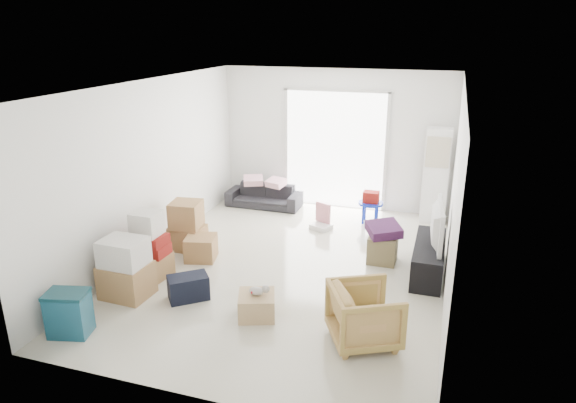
# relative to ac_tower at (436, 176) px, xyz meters

# --- Properties ---
(room_shell) EXTENTS (4.98, 6.48, 3.18)m
(room_shell) POSITION_rel_ac_tower_xyz_m (-1.95, -2.65, 0.48)
(room_shell) COLOR beige
(room_shell) RESTS_ON ground
(sliding_door) EXTENTS (2.10, 0.04, 2.33)m
(sliding_door) POSITION_rel_ac_tower_xyz_m (-1.95, 0.33, 0.37)
(sliding_door) COLOR white
(sliding_door) RESTS_ON room_shell
(ac_tower) EXTENTS (0.45, 0.30, 1.75)m
(ac_tower) POSITION_rel_ac_tower_xyz_m (0.00, 0.00, 0.00)
(ac_tower) COLOR white
(ac_tower) RESTS_ON room_shell
(tv_console) EXTENTS (0.42, 1.41, 0.47)m
(tv_console) POSITION_rel_ac_tower_xyz_m (0.05, -2.20, -0.64)
(tv_console) COLOR black
(tv_console) RESTS_ON room_shell
(television) EXTENTS (0.68, 1.09, 0.14)m
(television) POSITION_rel_ac_tower_xyz_m (0.05, -2.20, -0.34)
(television) COLOR black
(television) RESTS_ON tv_console
(sofa) EXTENTS (1.49, 0.44, 0.58)m
(sofa) POSITION_rel_ac_tower_xyz_m (-3.26, -0.15, -0.58)
(sofa) COLOR #242328
(sofa) RESTS_ON room_shell
(pillow_left) EXTENTS (0.48, 0.44, 0.12)m
(pillow_left) POSITION_rel_ac_tower_xyz_m (-3.49, -0.15, -0.23)
(pillow_left) COLOR #F0AFB8
(pillow_left) RESTS_ON sofa
(pillow_right) EXTENTS (0.38, 0.34, 0.11)m
(pillow_right) POSITION_rel_ac_tower_xyz_m (-3.00, -0.16, -0.24)
(pillow_right) COLOR #F0AFB8
(pillow_right) RESTS_ON sofa
(armchair) EXTENTS (0.95, 0.97, 0.76)m
(armchair) POSITION_rel_ac_tower_xyz_m (-0.55, -4.21, -0.50)
(armchair) COLOR tan
(armchair) RESTS_ON room_shell
(storage_bins) EXTENTS (0.54, 0.43, 0.55)m
(storage_bins) POSITION_rel_ac_tower_xyz_m (-3.85, -5.11, -0.60)
(storage_bins) COLOR navy
(storage_bins) RESTS_ON room_shell
(box_stack_a) EXTENTS (0.64, 0.54, 0.82)m
(box_stack_a) POSITION_rel_ac_tower_xyz_m (-3.75, -4.12, -0.49)
(box_stack_a) COLOR olive
(box_stack_a) RESTS_ON room_shell
(box_stack_b) EXTENTS (0.55, 0.55, 0.99)m
(box_stack_b) POSITION_rel_ac_tower_xyz_m (-3.75, -3.54, -0.44)
(box_stack_b) COLOR olive
(box_stack_b) RESTS_ON room_shell
(box_stack_c) EXTENTS (0.55, 0.52, 0.80)m
(box_stack_c) POSITION_rel_ac_tower_xyz_m (-3.72, -2.49, -0.49)
(box_stack_c) COLOR olive
(box_stack_c) RESTS_ON room_shell
(loose_box) EXTENTS (0.54, 0.54, 0.37)m
(loose_box) POSITION_rel_ac_tower_xyz_m (-3.33, -2.78, -0.69)
(loose_box) COLOR olive
(loose_box) RESTS_ON room_shell
(duffel_bag) EXTENTS (0.59, 0.56, 0.33)m
(duffel_bag) POSITION_rel_ac_tower_xyz_m (-2.93, -3.94, -0.71)
(duffel_bag) COLOR black
(duffel_bag) RESTS_ON room_shell
(ottoman) EXTENTS (0.43, 0.43, 0.42)m
(ottoman) POSITION_rel_ac_tower_xyz_m (-0.64, -2.01, -0.66)
(ottoman) COLOR olive
(ottoman) RESTS_ON room_shell
(blanket) EXTENTS (0.62, 0.62, 0.14)m
(blanket) POSITION_rel_ac_tower_xyz_m (-0.64, -2.01, -0.38)
(blanket) COLOR #431C47
(blanket) RESTS_ON ottoman
(kids_table) EXTENTS (0.46, 0.46, 0.59)m
(kids_table) POSITION_rel_ac_tower_xyz_m (-1.09, -0.40, -0.46)
(kids_table) COLOR #0A21B1
(kids_table) RESTS_ON room_shell
(toy_walker) EXTENTS (0.42, 0.41, 0.45)m
(toy_walker) POSITION_rel_ac_tower_xyz_m (-1.87, -0.95, -0.75)
(toy_walker) COLOR silver
(toy_walker) RESTS_ON room_shell
(wood_crate) EXTENTS (0.57, 0.57, 0.30)m
(wood_crate) POSITION_rel_ac_tower_xyz_m (-1.91, -4.07, -0.73)
(wood_crate) COLOR tan
(wood_crate) RESTS_ON room_shell
(plush_bunny) EXTENTS (0.26, 0.15, 0.13)m
(plush_bunny) POSITION_rel_ac_tower_xyz_m (-1.89, -4.06, -0.52)
(plush_bunny) COLOR #B2ADA8
(plush_bunny) RESTS_ON wood_crate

